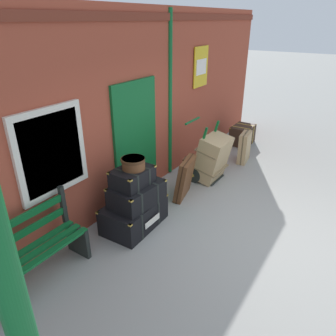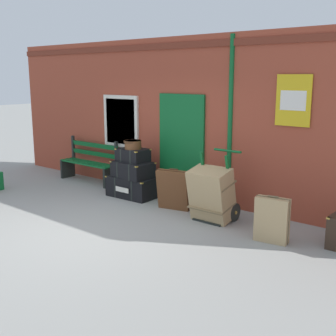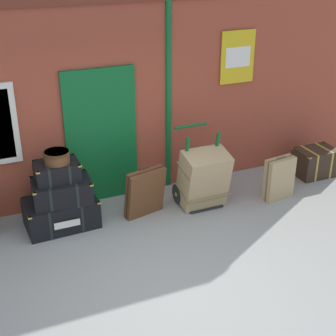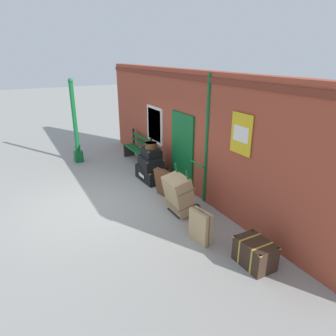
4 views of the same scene
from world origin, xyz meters
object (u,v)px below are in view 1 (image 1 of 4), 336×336
Objects in this scene: steamer_trunk_middle at (137,194)px; porters_trolley at (204,165)px; platform_bench at (23,258)px; round_hatbox at (133,163)px; suitcase_tan at (244,147)px; suitcase_beige at (185,178)px; steamer_trunk_top at (132,177)px; large_brown_trunk at (212,158)px; corner_trunk at (242,135)px; steamer_trunk_base at (134,214)px.

steamer_trunk_middle is 0.71× the size of porters_trolley.
porters_trolley reaches higher than platform_bench.
steamer_trunk_middle is 2.37× the size of round_hatbox.
suitcase_tan is at bearing -9.14° from platform_bench.
suitcase_beige is at bearing 171.53° from suitcase_tan.
platform_bench reaches higher than steamer_trunk_top.
large_brown_trunk reaches higher than corner_trunk.
steamer_trunk_top is at bearing 179.21° from corner_trunk.
steamer_trunk_middle reaches higher than corner_trunk.
round_hatbox reaches higher than steamer_trunk_top.
steamer_trunk_top is 0.85× the size of suitcase_tan.
suitcase_tan is at bearing -8.83° from steamer_trunk_base.
large_brown_trunk is 1.38× the size of corner_trunk.
steamer_trunk_top is at bearing 134.56° from round_hatbox.
corner_trunk is (1.07, 0.46, -0.10)m from suitcase_tan.
steamer_trunk_top is at bearing 170.70° from suitcase_beige.
steamer_trunk_top is 4.45m from corner_trunk.
porters_trolley reaches higher than round_hatbox.
porters_trolley is at bearing 90.00° from large_brown_trunk.
steamer_trunk_base is at bearing -9.74° from platform_bench.
suitcase_beige is (1.19, -0.18, -0.72)m from round_hatbox.
suitcase_beige reaches higher than steamer_trunk_middle.
large_brown_trunk is at bearing 169.87° from suitcase_tan.
porters_trolley is 2.29m from corner_trunk.
steamer_trunk_middle is 2.11m from porters_trolley.
steamer_trunk_top reaches higher than large_brown_trunk.
large_brown_trunk is 2.32m from corner_trunk.
round_hatbox is (1.72, -0.31, 0.65)m from platform_bench.
porters_trolley reaches higher than corner_trunk.
suitcase_beige is at bearing -175.07° from porters_trolley.
platform_bench is 5.11m from suitcase_tan.
steamer_trunk_middle is at bearing -53.30° from steamer_trunk_top.
suitcase_tan is 2.16m from suitcase_beige.
platform_bench reaches higher than steamer_trunk_base.
platform_bench is 1.87m from round_hatbox.
steamer_trunk_base is 1.32× the size of suitcase_beige.
steamer_trunk_top is 0.89× the size of corner_trunk.
round_hatbox is 4.48m from corner_trunk.
suitcase_beige is (-0.91, -0.08, 0.11)m from porters_trolley.
steamer_trunk_top is 0.23m from round_hatbox.
platform_bench is 2.32× the size of corner_trunk.
porters_trolley is (2.12, -0.12, 0.06)m from steamer_trunk_base.
steamer_trunk_top is at bearing -55.48° from steamer_trunk_base.
steamer_trunk_base is 0.87× the size of porters_trolley.
steamer_trunk_base is 2.13m from porters_trolley.
porters_trolley is at bearing 162.06° from suitcase_tan.
steamer_trunk_middle is (0.03, -0.05, 0.37)m from steamer_trunk_base.
corner_trunk is (3.20, 0.14, -0.14)m from suitcase_beige.
porters_trolley is at bearing -178.52° from corner_trunk.
steamer_trunk_base is 1.68× the size of steamer_trunk_top.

